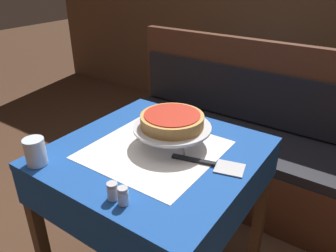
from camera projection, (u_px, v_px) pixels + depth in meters
dining_table_front at (155, 172)px, 1.42m from camera, size 0.82×0.82×0.75m
dining_table_rear at (244, 71)px, 2.76m from camera, size 0.64×0.64×0.74m
booth_bench at (234, 151)px, 2.23m from camera, size 1.73×0.54×1.01m
pizza_pan_stand at (172, 128)px, 1.38m from camera, size 0.33×0.33×0.09m
deep_dish_pizza at (172, 120)px, 1.36m from camera, size 0.27×0.27×0.05m
pizza_server at (211, 164)px, 1.27m from camera, size 0.29×0.12×0.01m
water_glass_near at (35, 152)px, 1.25m from camera, size 0.08×0.08×0.11m
salt_shaker at (113, 191)px, 1.08m from camera, size 0.04×0.04×0.06m
pepper_shaker at (123, 196)px, 1.05m from camera, size 0.04×0.04×0.06m
condiment_caddy at (242, 51)px, 2.77m from camera, size 0.14×0.14×0.15m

